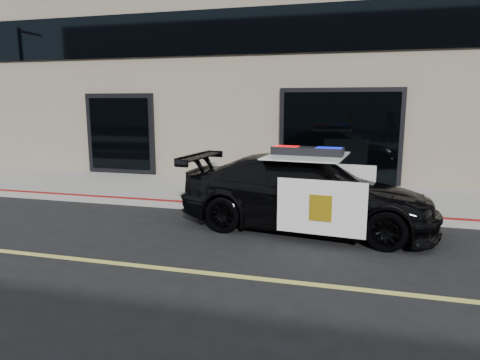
# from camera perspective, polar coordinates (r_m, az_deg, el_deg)

# --- Properties ---
(ground) EXTENTS (120.00, 120.00, 0.00)m
(ground) POSITION_cam_1_polar(r_m,az_deg,el_deg) (6.14, 19.72, -14.05)
(ground) COLOR black
(ground) RESTS_ON ground
(sidewalk_n) EXTENTS (60.00, 3.50, 0.15)m
(sidewalk_n) POSITION_cam_1_polar(r_m,az_deg,el_deg) (11.12, 17.67, -2.60)
(sidewalk_n) COLOR gray
(sidewalk_n) RESTS_ON ground
(police_car) EXTENTS (3.01, 5.36, 1.62)m
(police_car) POSITION_cam_1_polar(r_m,az_deg,el_deg) (8.51, 8.82, -1.61)
(police_car) COLOR black
(police_car) RESTS_ON ground
(fire_hydrant) EXTENTS (0.39, 0.55, 0.87)m
(fire_hydrant) POSITION_cam_1_polar(r_m,az_deg,el_deg) (10.51, -3.56, -0.17)
(fire_hydrant) COLOR silver
(fire_hydrant) RESTS_ON sidewalk_n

